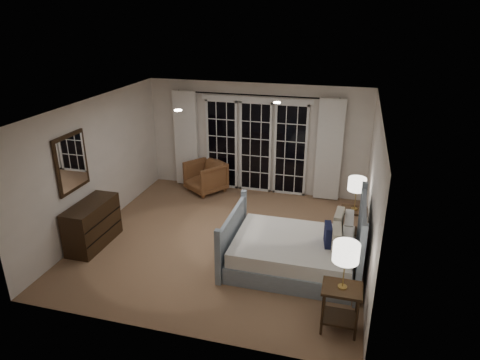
% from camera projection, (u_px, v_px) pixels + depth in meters
% --- Properties ---
extents(floor, '(5.00, 5.00, 0.00)m').
position_uv_depth(floor, '(224.00, 241.00, 7.89)').
color(floor, '#93744F').
rests_on(floor, ground).
extents(ceiling, '(5.00, 5.00, 0.00)m').
position_uv_depth(ceiling, '(222.00, 107.00, 6.96)').
color(ceiling, white).
rests_on(ceiling, wall_back).
extents(wall_left, '(0.02, 5.00, 2.50)m').
position_uv_depth(wall_left, '(96.00, 165.00, 8.04)').
color(wall_left, silver).
rests_on(wall_left, floor).
extents(wall_right, '(0.02, 5.00, 2.50)m').
position_uv_depth(wall_right, '(372.00, 193.00, 6.82)').
color(wall_right, silver).
rests_on(wall_right, floor).
extents(wall_back, '(5.00, 0.02, 2.50)m').
position_uv_depth(wall_back, '(256.00, 139.00, 9.67)').
color(wall_back, silver).
rests_on(wall_back, floor).
extents(wall_front, '(5.00, 0.02, 2.50)m').
position_uv_depth(wall_front, '(162.00, 251.00, 5.19)').
color(wall_front, silver).
rests_on(wall_front, floor).
extents(french_doors, '(2.50, 0.04, 2.20)m').
position_uv_depth(french_doors, '(255.00, 146.00, 9.69)').
color(french_doors, black).
rests_on(french_doors, wall_back).
extents(curtain_rod, '(3.50, 0.03, 0.03)m').
position_uv_depth(curtain_rod, '(256.00, 95.00, 9.20)').
color(curtain_rod, black).
rests_on(curtain_rod, wall_back).
extents(curtain_left, '(0.55, 0.10, 2.25)m').
position_uv_depth(curtain_left, '(186.00, 139.00, 10.00)').
color(curtain_left, white).
rests_on(curtain_left, curtain_rod).
extents(curtain_right, '(0.55, 0.10, 2.25)m').
position_uv_depth(curtain_right, '(329.00, 150.00, 9.19)').
color(curtain_right, white).
rests_on(curtain_right, curtain_rod).
extents(downlight_a, '(0.12, 0.12, 0.01)m').
position_uv_depth(downlight_a, '(277.00, 103.00, 7.31)').
color(downlight_a, white).
rests_on(downlight_a, ceiling).
extents(downlight_b, '(0.12, 0.12, 0.01)m').
position_uv_depth(downlight_b, '(178.00, 110.00, 6.75)').
color(downlight_b, white).
rests_on(downlight_b, ceiling).
extents(bed, '(2.13, 1.52, 1.23)m').
position_uv_depth(bed, '(297.00, 251.00, 6.95)').
color(bed, '#848FA0').
rests_on(bed, floor).
extents(nightstand_left, '(0.51, 0.41, 0.66)m').
position_uv_depth(nightstand_left, '(341.00, 302.00, 5.56)').
color(nightstand_left, '#311F10').
rests_on(nightstand_left, floor).
extents(nightstand_right, '(0.46, 0.37, 0.61)m').
position_uv_depth(nightstand_right, '(353.00, 220.00, 7.82)').
color(nightstand_right, '#311F10').
rests_on(nightstand_right, floor).
extents(lamp_left, '(0.33, 0.33, 0.64)m').
position_uv_depth(lamp_left, '(346.00, 253.00, 5.29)').
color(lamp_left, '#AE8E45').
rests_on(lamp_left, nightstand_left).
extents(lamp_right, '(0.32, 0.32, 0.61)m').
position_uv_depth(lamp_right, '(357.00, 184.00, 7.55)').
color(lamp_right, '#AE8E45').
rests_on(lamp_right, nightstand_right).
extents(armchair, '(1.08, 1.09, 0.72)m').
position_uv_depth(armchair, '(206.00, 177.00, 9.91)').
color(armchair, brown).
rests_on(armchair, floor).
extents(dresser, '(0.49, 1.14, 0.81)m').
position_uv_depth(dresser, '(92.00, 224.00, 7.63)').
color(dresser, '#311F10').
rests_on(dresser, floor).
extents(mirror, '(0.05, 0.85, 1.00)m').
position_uv_depth(mirror, '(71.00, 163.00, 7.26)').
color(mirror, '#311F10').
rests_on(mirror, wall_left).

